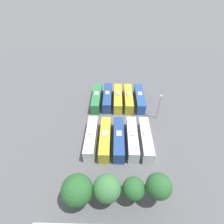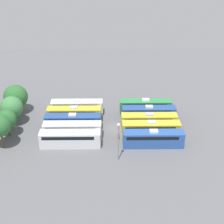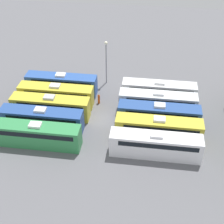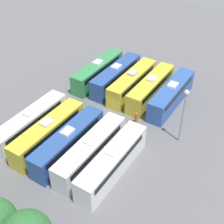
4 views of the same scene
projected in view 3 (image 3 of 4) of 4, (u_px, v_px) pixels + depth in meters
name	position (u px, v px, depth m)	size (l,w,h in m)	color
ground_plane	(103.00, 120.00, 47.53)	(109.09, 109.09, 0.00)	slate
bus_0	(62.00, 83.00, 52.59)	(2.45, 11.94, 3.63)	#2D56A8
bus_1	(56.00, 95.00, 49.88)	(2.45, 11.94, 3.63)	gold
bus_2	(51.00, 106.00, 47.31)	(2.45, 11.94, 3.63)	gold
bus_3	(42.00, 119.00, 44.77)	(2.45, 11.94, 3.63)	#284C93
bus_4	(37.00, 134.00, 42.08)	(2.45, 11.94, 3.63)	#338C4C
bus_5	(159.00, 91.00, 50.70)	(2.45, 11.94, 3.63)	silver
bus_6	(158.00, 102.00, 48.21)	(2.45, 11.94, 3.63)	silver
bus_7	(159.00, 115.00, 45.63)	(2.45, 11.94, 3.63)	#284C93
bus_8	(159.00, 129.00, 43.06)	(2.45, 11.94, 3.63)	gold
bus_9	(156.00, 145.00, 40.46)	(2.45, 11.94, 3.63)	white
worker_person	(99.00, 99.00, 50.63)	(0.36, 0.36, 1.77)	#CC4C19
light_pole	(106.00, 55.00, 53.10)	(0.60, 0.60, 7.92)	gray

